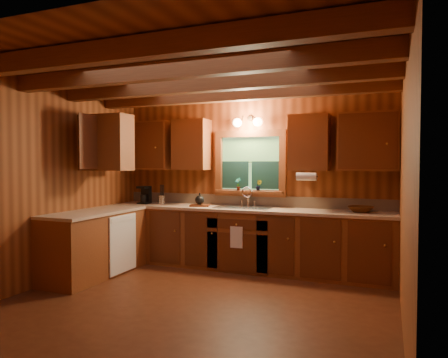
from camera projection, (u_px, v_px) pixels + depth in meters
room at (197, 186)px, 4.55m from camera, size 4.20×4.20×4.20m
ceiling_beams at (197, 77)px, 4.51m from camera, size 4.20×2.54×0.18m
base_cabinets at (205, 241)px, 5.96m from camera, size 4.20×2.22×0.86m
countertop at (206, 210)px, 5.94m from camera, size 4.20×2.24×0.04m
backsplash at (250, 201)px, 6.31m from camera, size 4.20×0.02×0.16m
dishwasher_panel at (123, 244)px, 5.76m from camera, size 0.02×0.60×0.80m
upper_cabinets at (204, 144)px, 6.06m from camera, size 4.19×1.77×0.78m
window at (250, 165)px, 6.27m from camera, size 1.12×0.08×1.00m
window_sill at (249, 192)px, 6.25m from camera, size 1.06×0.14×0.04m
wall_sconce at (248, 122)px, 6.14m from camera, size 0.45×0.21×0.17m
paper_towel_roll at (306, 177)px, 5.63m from camera, size 0.27×0.11×0.11m
dish_towel at (236, 237)px, 5.75m from camera, size 0.18×0.01×0.30m
sink at (244, 211)px, 6.06m from camera, size 0.82×0.48×0.43m
coffee_maker at (145, 195)px, 6.67m from camera, size 0.16×0.20×0.28m
utensil_crock at (162, 199)px, 6.59m from camera, size 0.11×0.11×0.31m
cutting_board at (200, 205)px, 6.26m from camera, size 0.34×0.28×0.03m
teakettle at (200, 200)px, 6.26m from camera, size 0.14×0.14×0.18m
wicker_basket at (361, 209)px, 5.49m from camera, size 0.36×0.36×0.08m
potted_plant_left at (238, 184)px, 6.27m from camera, size 0.12×0.10×0.19m
potted_plant_right at (259, 185)px, 6.18m from camera, size 0.10×0.08×0.16m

